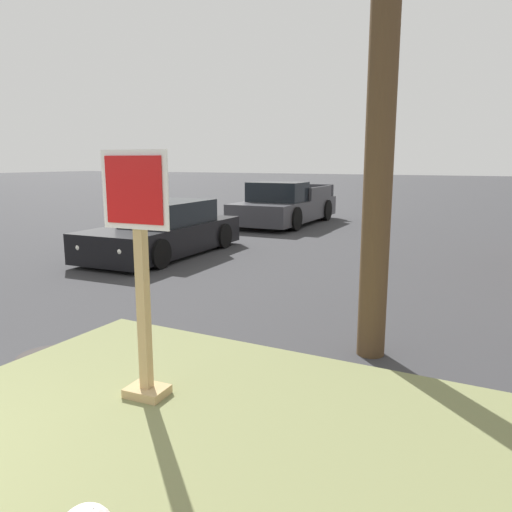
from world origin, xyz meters
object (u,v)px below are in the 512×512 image
object	(u,v)px
parked_sedan_black	(165,231)
pickup_truck_charcoal	(285,206)
stop_sign	(141,285)
manhole_cover	(48,357)

from	to	relation	value
parked_sedan_black	pickup_truck_charcoal	size ratio (longest dim) A/B	0.85
stop_sign	pickup_truck_charcoal	bearing A→B (deg)	109.14
manhole_cover	pickup_truck_charcoal	bearing A→B (deg)	102.29
stop_sign	parked_sedan_black	size ratio (longest dim) A/B	0.49
parked_sedan_black	pickup_truck_charcoal	world-z (taller)	pickup_truck_charcoal
manhole_cover	stop_sign	bearing A→B (deg)	-11.57
stop_sign	manhole_cover	bearing A→B (deg)	168.43
manhole_cover	parked_sedan_black	distance (m)	6.37
pickup_truck_charcoal	parked_sedan_black	bearing A→B (deg)	-90.98
stop_sign	parked_sedan_black	xyz separation A→B (m)	(-4.49, 6.06, -0.57)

